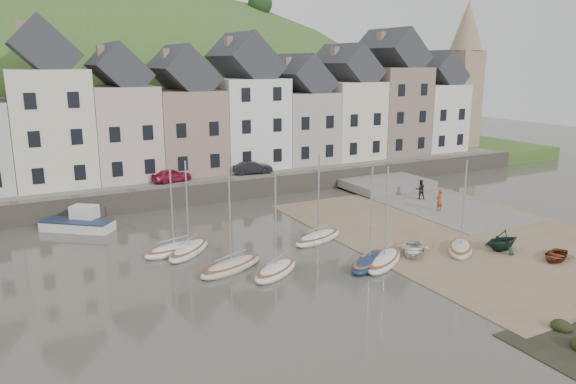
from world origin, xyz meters
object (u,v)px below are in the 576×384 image
car_left (172,175)px  person_dark (420,189)px  rowboat_white (413,249)px  person_red (439,200)px  rowboat_red (556,255)px  sailboat_0 (174,249)px  car_right (252,167)px  rowboat_green (502,240)px

car_left → person_dark: bearing=-128.1°
rowboat_white → person_red: 11.20m
person_dark → car_left: bearing=-5.4°
car_left → rowboat_red: bearing=-157.0°
sailboat_0 → person_dark: 23.72m
person_dark → car_left: car_left is taller
rowboat_white → car_right: bearing=133.4°
person_red → car_left: 23.31m
sailboat_0 → car_left: bearing=74.2°
rowboat_red → person_dark: 16.02m
rowboat_white → rowboat_red: size_ratio=1.15×
person_red → car_left: car_left is taller
rowboat_red → person_dark: (2.80, 15.76, 0.67)m
person_red → car_left: size_ratio=0.51×
rowboat_green → person_red: size_ratio=1.48×
rowboat_green → person_red: (3.04, 9.13, 0.26)m
sailboat_0 → rowboat_red: 24.15m
rowboat_red → car_left: car_left is taller
rowboat_green → person_dark: size_ratio=1.51×
sailboat_0 → car_right: bearing=49.8°
rowboat_white → car_left: 23.61m
sailboat_0 → person_dark: bearing=8.0°
rowboat_green → car_right: size_ratio=0.70×
car_left → car_right: size_ratio=0.93×
person_red → sailboat_0: bearing=-13.3°
sailboat_0 → rowboat_red: sailboat_0 is taller
rowboat_green → rowboat_white: bearing=-109.1°
rowboat_green → car_left: bearing=-145.9°
rowboat_white → sailboat_0: bearing=-170.1°
rowboat_green → car_left: size_ratio=0.75×
rowboat_white → car_left: size_ratio=0.86×
person_dark → sailboat_0: bearing=31.4°
sailboat_0 → rowboat_red: bearing=-31.1°
rowboat_white → rowboat_green: 6.06m
sailboat_0 → person_red: size_ratio=3.52×
rowboat_red → person_red: size_ratio=1.46×
rowboat_green → person_dark: person_dark is taller
person_red → car_left: bearing=-50.6°
rowboat_white → rowboat_red: rowboat_white is taller
rowboat_white → person_red: person_red is taller
car_left → sailboat_0: bearing=154.9°
person_red → car_right: size_ratio=0.47×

